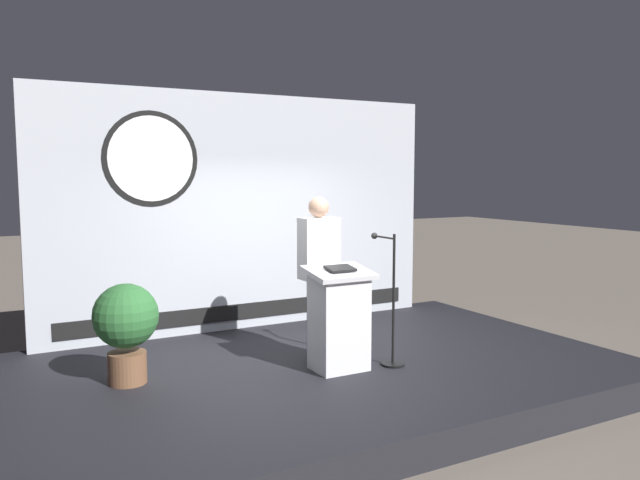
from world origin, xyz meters
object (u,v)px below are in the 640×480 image
Objects in this scene: potted_plant at (126,323)px; microphone_stand at (390,319)px; podium at (339,319)px; speaker_person at (319,276)px.

microphone_stand is at bearing -15.36° from potted_plant.
potted_plant is at bearing 163.14° from podium.
podium is 1.12× the size of potted_plant.
microphone_stand is (0.53, -0.58, -0.41)m from speaker_person.
podium is 0.61× the size of speaker_person.
speaker_person is 1.27× the size of microphone_stand.
podium is 2.06m from potted_plant.
speaker_person is at bearing 132.66° from microphone_stand.
speaker_person is (0.03, 0.48, 0.37)m from podium.
potted_plant is (-2.00, 0.12, -0.31)m from speaker_person.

